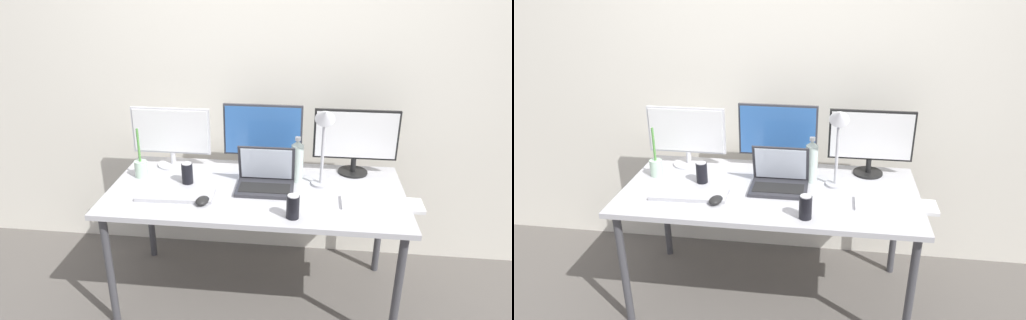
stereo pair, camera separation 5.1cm
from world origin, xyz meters
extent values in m
plane|color=#5B5651|center=(0.00, 0.00, 0.00)|extent=(16.00, 16.00, 0.00)
cube|color=silver|center=(0.00, 0.59, 1.30)|extent=(7.00, 0.08, 2.60)
cylinder|color=#424247|center=(-0.78, -0.34, 0.35)|extent=(0.04, 0.04, 0.71)
cylinder|color=#424247|center=(0.78, -0.34, 0.35)|extent=(0.04, 0.04, 0.71)
cylinder|color=#424247|center=(-0.78, 0.34, 0.35)|extent=(0.04, 0.04, 0.71)
cylinder|color=#424247|center=(0.78, 0.34, 0.35)|extent=(0.04, 0.04, 0.71)
cube|color=#B7B7BC|center=(0.00, 0.00, 0.72)|extent=(1.67, 0.80, 0.03)
cylinder|color=silver|center=(-0.56, 0.28, 0.75)|extent=(0.20, 0.20, 0.01)
cylinder|color=silver|center=(-0.56, 0.28, 0.79)|extent=(0.03, 0.03, 0.07)
cube|color=silver|center=(-0.56, 0.28, 0.97)|extent=(0.49, 0.02, 0.29)
cube|color=white|center=(-0.56, 0.27, 0.97)|extent=(0.47, 0.01, 0.27)
cylinder|color=#38383D|center=(0.01, 0.31, 0.75)|extent=(0.21, 0.21, 0.01)
cylinder|color=#38383D|center=(0.01, 0.31, 0.79)|extent=(0.03, 0.03, 0.07)
cube|color=#38383D|center=(0.01, 0.31, 0.99)|extent=(0.48, 0.02, 0.32)
cube|color=#3366B2|center=(0.01, 0.29, 0.99)|extent=(0.46, 0.01, 0.30)
cylinder|color=black|center=(0.57, 0.29, 0.75)|extent=(0.18, 0.18, 0.01)
cylinder|color=black|center=(0.57, 0.29, 0.79)|extent=(0.03, 0.03, 0.08)
cube|color=black|center=(0.57, 0.29, 0.99)|extent=(0.50, 0.02, 0.31)
cube|color=white|center=(0.57, 0.28, 0.99)|extent=(0.48, 0.01, 0.28)
cube|color=#2D2D33|center=(0.05, -0.01, 0.75)|extent=(0.33, 0.22, 0.02)
cube|color=black|center=(0.05, -0.02, 0.76)|extent=(0.29, 0.12, 0.00)
cube|color=#2D2D33|center=(0.05, 0.08, 0.87)|extent=(0.33, 0.06, 0.22)
cube|color=silver|center=(0.05, 0.07, 0.87)|extent=(0.29, 0.05, 0.20)
cube|color=#B2B2B7|center=(-0.43, -0.15, 0.75)|extent=(0.43, 0.16, 0.02)
cube|color=white|center=(0.69, -0.12, 0.75)|extent=(0.43, 0.15, 0.02)
ellipsoid|color=black|center=(-0.26, -0.21, 0.76)|extent=(0.09, 0.11, 0.04)
cylinder|color=silver|center=(0.23, 0.14, 0.85)|extent=(0.07, 0.07, 0.22)
cone|color=silver|center=(0.23, 0.14, 0.98)|extent=(0.06, 0.06, 0.03)
cylinder|color=white|center=(0.23, 0.14, 1.00)|extent=(0.03, 0.03, 0.02)
cylinder|color=black|center=(0.22, -0.30, 0.80)|extent=(0.07, 0.07, 0.12)
cylinder|color=silver|center=(0.22, -0.30, 0.86)|extent=(0.06, 0.06, 0.00)
cylinder|color=black|center=(-0.41, 0.03, 0.80)|extent=(0.07, 0.07, 0.12)
cylinder|color=silver|center=(-0.41, 0.03, 0.86)|extent=(0.06, 0.06, 0.00)
cylinder|color=#B2D1B7|center=(-0.71, 0.09, 0.79)|extent=(0.08, 0.08, 0.10)
cylinder|color=#519342|center=(-0.71, 0.09, 0.94)|extent=(0.01, 0.01, 0.20)
cylinder|color=#B7B7BC|center=(0.37, 0.10, 0.75)|extent=(0.11, 0.11, 0.01)
cylinder|color=#B7B7BC|center=(0.37, 0.10, 0.95)|extent=(0.02, 0.02, 0.40)
cone|color=#B7B7BC|center=(0.37, 0.04, 1.18)|extent=(0.11, 0.12, 0.11)
camera|label=1|loc=(0.27, -2.31, 1.91)|focal=32.00mm
camera|label=2|loc=(0.32, -2.31, 1.91)|focal=32.00mm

